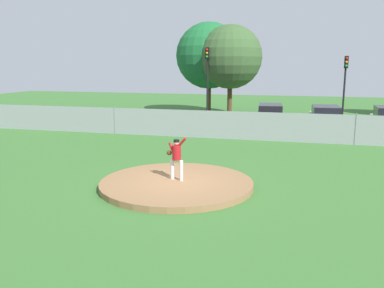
{
  "coord_description": "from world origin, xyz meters",
  "views": [
    {
      "loc": [
        4.17,
        -13.51,
        4.36
      ],
      "look_at": [
        0.07,
        1.93,
        1.22
      ],
      "focal_mm": 37.9,
      "sensor_mm": 36.0,
      "label": 1
    }
  ],
  "objects": [
    {
      "name": "ground_plane",
      "position": [
        0.0,
        6.0,
        0.0
      ],
      "size": [
        80.0,
        80.0,
        0.0
      ],
      "primitive_type": "plane",
      "color": "#386B2D"
    },
    {
      "name": "asphalt_strip",
      "position": [
        0.0,
        14.5,
        0.0
      ],
      "size": [
        44.0,
        7.0,
        0.01
      ],
      "primitive_type": "cube",
      "color": "#2B2B2D",
      "rests_on": "ground_plane"
    },
    {
      "name": "pitchers_mound",
      "position": [
        0.0,
        0.0,
        0.11
      ],
      "size": [
        5.55,
        5.55,
        0.22
      ],
      "primitive_type": "cylinder",
      "color": "olive",
      "rests_on": "ground_plane"
    },
    {
      "name": "pitcher_youth",
      "position": [
        -0.05,
        0.16,
        1.14
      ],
      "size": [
        0.8,
        0.32,
        1.6
      ],
      "color": "silver",
      "rests_on": "pitchers_mound"
    },
    {
      "name": "baseball",
      "position": [
        -0.83,
        0.99,
        0.25
      ],
      "size": [
        0.07,
        0.07,
        0.07
      ],
      "primitive_type": "sphere",
      "color": "white",
      "rests_on": "pitchers_mound"
    },
    {
      "name": "chainlink_fence",
      "position": [
        0.0,
        10.0,
        0.83
      ],
      "size": [
        36.08,
        0.07,
        1.76
      ],
      "color": "gray",
      "rests_on": "ground_plane"
    },
    {
      "name": "parked_car_silver",
      "position": [
        5.91,
        14.96,
        0.79
      ],
      "size": [
        2.06,
        4.76,
        1.64
      ],
      "color": "#B7BABF",
      "rests_on": "ground_plane"
    },
    {
      "name": "parked_car_burgundy",
      "position": [
        2.23,
        14.9,
        0.8
      ],
      "size": [
        2.07,
        4.7,
        1.66
      ],
      "color": "maroon",
      "rests_on": "ground_plane"
    },
    {
      "name": "traffic_cone_orange",
      "position": [
        -3.01,
        14.0,
        0.26
      ],
      "size": [
        0.4,
        0.4,
        0.55
      ],
      "color": "orange",
      "rests_on": "asphalt_strip"
    },
    {
      "name": "traffic_light_near",
      "position": [
        -3.13,
        18.76,
        3.84
      ],
      "size": [
        0.28,
        0.46,
        5.7
      ],
      "color": "black",
      "rests_on": "ground_plane"
    },
    {
      "name": "traffic_light_far",
      "position": [
        7.36,
        18.94,
        3.4
      ],
      "size": [
        0.28,
        0.46,
        4.99
      ],
      "color": "black",
      "rests_on": "ground_plane"
    },
    {
      "name": "tree_bushy_near",
      "position": [
        -3.8,
        22.35,
        5.14
      ],
      "size": [
        5.84,
        5.84,
        8.07
      ],
      "color": "#4C331E",
      "rests_on": "ground_plane"
    },
    {
      "name": "tree_broad_right",
      "position": [
        -1.68,
        21.09,
        4.99
      ],
      "size": [
        5.37,
        5.37,
        7.68
      ],
      "color": "#4C331E",
      "rests_on": "ground_plane"
    }
  ]
}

